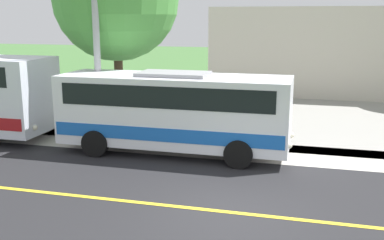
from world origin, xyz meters
name	(u,v)px	position (x,y,z in m)	size (l,w,h in m)	color
ground_plane	(229,212)	(0.00, 0.00, 0.00)	(120.00, 120.00, 0.00)	#3D6633
road_surface	(229,212)	(0.00, 0.00, 0.00)	(8.00, 100.00, 0.01)	black
sidewalk	(256,152)	(-5.20, 0.00, 0.00)	(2.40, 100.00, 0.01)	#B2ADA3
parking_lot_surface	(337,115)	(-12.40, 3.00, 0.00)	(14.00, 36.00, 0.01)	gray
road_centre_line	(229,212)	(0.00, 0.00, 0.01)	(0.16, 100.00, 0.00)	gold
shuttle_bus_front	(174,109)	(-4.46, -2.73, 1.53)	(2.58, 7.89, 2.78)	white
street_light_pole	(94,22)	(-4.88, -5.75, 4.40)	(1.97, 0.24, 7.99)	#9E9EA3
commercial_building	(368,49)	(-21.40, 5.13, 2.57)	(10.00, 18.75, 5.15)	beige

